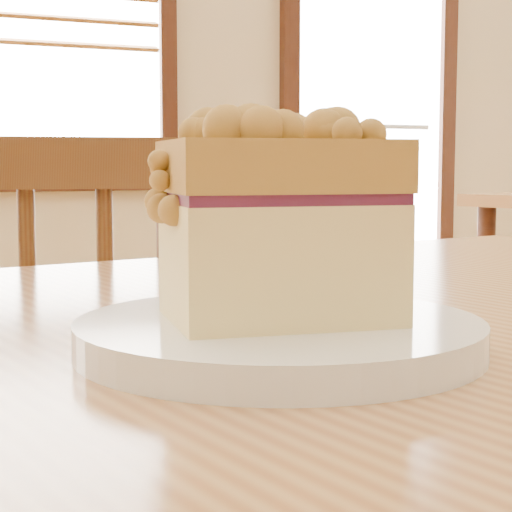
{
  "coord_description": "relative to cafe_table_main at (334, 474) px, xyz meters",
  "views": [
    {
      "loc": [
        -0.26,
        -0.19,
        0.85
      ],
      "look_at": [
        -0.06,
        0.26,
        0.8
      ],
      "focal_mm": 62.0,
      "sensor_mm": 36.0,
      "label": 1
    }
  ],
  "objects": [
    {
      "name": "entry_door",
      "position": [
        2.3,
        3.7,
        0.54
      ],
      "size": [
        1.08,
        0.06,
        2.29
      ],
      "color": "white",
      "rests_on": "ground"
    },
    {
      "name": "cafe_chair_main",
      "position": [
        -0.07,
        0.67,
        -0.21
      ],
      "size": [
        0.47,
        0.47,
        0.89
      ],
      "rotation": [
        0.0,
        0.0,
        2.97
      ],
      "color": "brown",
      "rests_on": "ground"
    },
    {
      "name": "plate",
      "position": [
        -0.06,
        -0.05,
        0.1
      ],
      "size": [
        0.22,
        0.22,
        0.02
      ],
      "color": "white",
      "rests_on": "cafe_table_main"
    },
    {
      "name": "cafe_table_main",
      "position": [
        0.0,
        0.0,
        0.0
      ],
      "size": [
        1.38,
        1.03,
        0.75
      ],
      "rotation": [
        0.0,
        0.0,
        0.16
      ],
      "color": "#AD7843",
      "rests_on": "ground"
    },
    {
      "name": "cake_slice",
      "position": [
        -0.06,
        -0.05,
        0.17
      ],
      "size": [
        0.13,
        0.1,
        0.11
      ],
      "rotation": [
        0.0,
        0.0,
        -0.15
      ],
      "color": "#FFDA90",
      "rests_on": "plate"
    }
  ]
}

